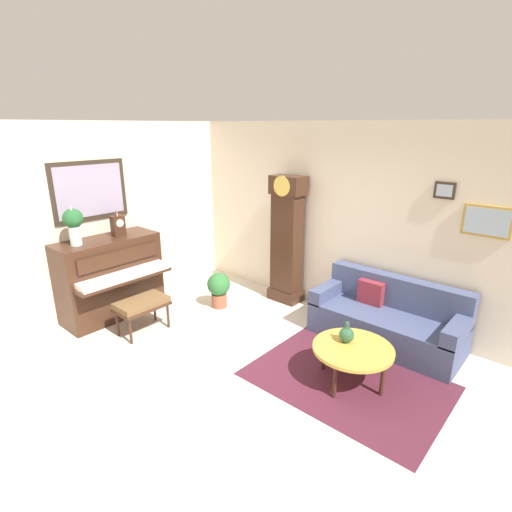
# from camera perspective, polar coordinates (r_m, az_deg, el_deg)

# --- Properties ---
(ground_plane) EXTENTS (6.40, 6.00, 0.10)m
(ground_plane) POSITION_cam_1_polar(r_m,az_deg,el_deg) (4.89, -5.61, -16.58)
(ground_plane) COLOR beige
(wall_left) EXTENTS (0.13, 4.90, 2.80)m
(wall_left) POSITION_cam_1_polar(r_m,az_deg,el_deg) (6.33, -22.47, 4.79)
(wall_left) COLOR beige
(wall_left) RESTS_ON ground_plane
(wall_back) EXTENTS (5.30, 0.13, 2.80)m
(wall_back) POSITION_cam_1_polar(r_m,az_deg,el_deg) (6.05, 10.83, 5.19)
(wall_back) COLOR beige
(wall_back) RESTS_ON ground_plane
(area_rug) EXTENTS (2.10, 1.50, 0.01)m
(area_rug) POSITION_cam_1_polar(r_m,az_deg,el_deg) (4.80, 12.86, -17.00)
(area_rug) COLOR #4C1E2D
(area_rug) RESTS_ON ground_plane
(piano) EXTENTS (0.87, 1.44, 1.20)m
(piano) POSITION_cam_1_polar(r_m,az_deg,el_deg) (6.24, -20.10, -2.88)
(piano) COLOR #3D2316
(piano) RESTS_ON ground_plane
(piano_bench) EXTENTS (0.42, 0.70, 0.48)m
(piano_bench) POSITION_cam_1_polar(r_m,az_deg,el_deg) (5.68, -16.07, -6.74)
(piano_bench) COLOR #3D2316
(piano_bench) RESTS_ON ground_plane
(grandfather_clock) EXTENTS (0.52, 0.34, 2.03)m
(grandfather_clock) POSITION_cam_1_polar(r_m,az_deg,el_deg) (6.28, 4.42, 1.83)
(grandfather_clock) COLOR #3D2316
(grandfather_clock) RESTS_ON ground_plane
(couch) EXTENTS (1.90, 0.80, 0.84)m
(couch) POSITION_cam_1_polar(r_m,az_deg,el_deg) (5.56, 18.29, -8.59)
(couch) COLOR #424C70
(couch) RESTS_ON ground_plane
(coffee_table) EXTENTS (0.88, 0.88, 0.44)m
(coffee_table) POSITION_cam_1_polar(r_m,az_deg,el_deg) (4.58, 13.74, -12.92)
(coffee_table) COLOR gold
(coffee_table) RESTS_ON ground_plane
(mantel_clock) EXTENTS (0.13, 0.18, 0.38)m
(mantel_clock) POSITION_cam_1_polar(r_m,az_deg,el_deg) (6.11, -19.21, 4.30)
(mantel_clock) COLOR #3D2316
(mantel_clock) RESTS_ON piano
(flower_vase) EXTENTS (0.26, 0.26, 0.58)m
(flower_vase) POSITION_cam_1_polar(r_m,az_deg,el_deg) (5.81, -24.73, 4.40)
(flower_vase) COLOR silver
(flower_vase) RESTS_ON piano
(green_jug) EXTENTS (0.17, 0.17, 0.24)m
(green_jug) POSITION_cam_1_polar(r_m,az_deg,el_deg) (4.61, 12.86, -10.95)
(green_jug) COLOR #234C33
(green_jug) RESTS_ON coffee_table
(potted_plant) EXTENTS (0.36, 0.36, 0.56)m
(potted_plant) POSITION_cam_1_polar(r_m,az_deg,el_deg) (6.25, -5.37, -4.55)
(potted_plant) COLOR #935138
(potted_plant) RESTS_ON ground_plane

